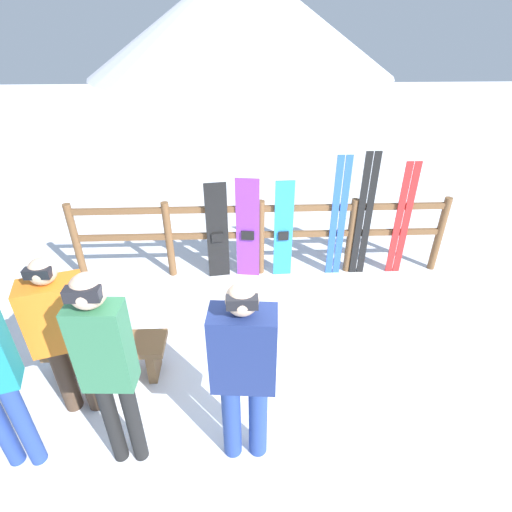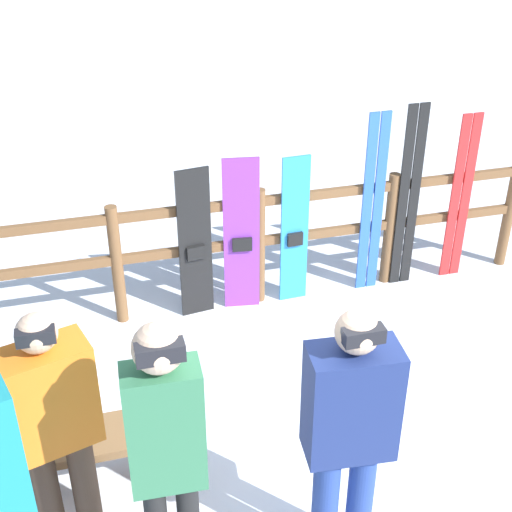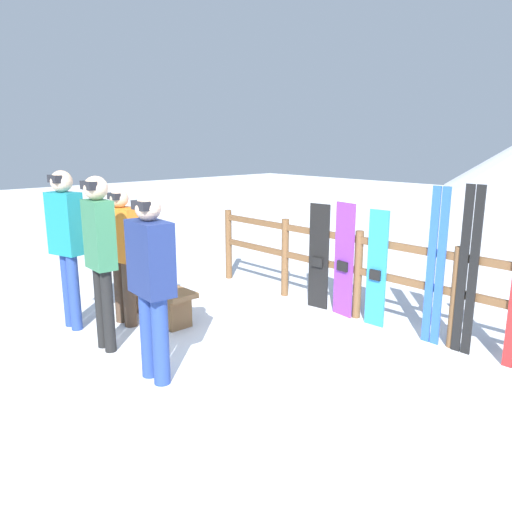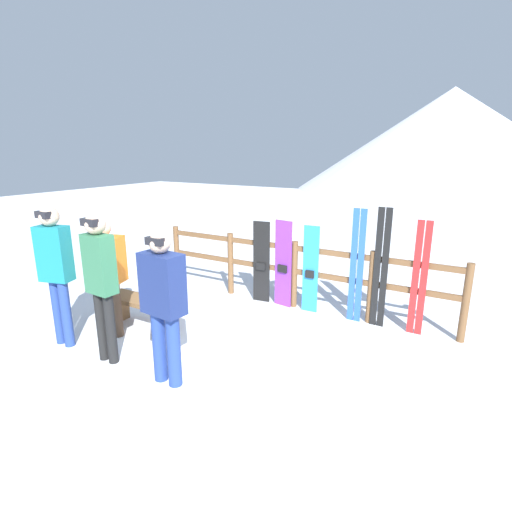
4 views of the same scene
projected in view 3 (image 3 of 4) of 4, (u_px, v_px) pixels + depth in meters
ground_plane at (239, 363)px, 4.89m from camera, size 40.00×40.00×0.00m
fence at (358, 267)px, 6.01m from camera, size 4.99×0.10×1.08m
bench at (160, 295)px, 6.01m from camera, size 1.12×0.36×0.43m
person_teal at (66, 236)px, 5.58m from camera, size 0.43×0.31×1.81m
person_navy at (151, 277)px, 4.34m from camera, size 0.48×0.29×1.69m
person_orange at (122, 248)px, 5.74m from camera, size 0.52×0.38×1.60m
person_plaid_green at (100, 248)px, 4.98m from camera, size 0.37×0.24×1.80m
snowboard_black_stripe at (319, 257)px, 6.37m from camera, size 0.28×0.08×1.36m
snowboard_purple at (344, 261)px, 6.08m from camera, size 0.31×0.09×1.41m
snowboard_blue at (377, 269)px, 5.75m from camera, size 0.25×0.06×1.37m
ski_pair_blue at (436, 267)px, 5.20m from camera, size 0.19×0.02×1.68m
ski_pair_black at (468, 271)px, 4.96m from camera, size 0.19×0.02×1.72m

